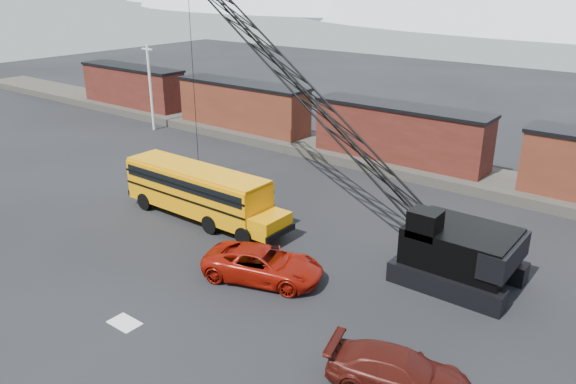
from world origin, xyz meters
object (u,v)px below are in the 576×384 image
object	(u,v)px
school_bus	(201,191)
maroon_suv	(399,372)
crawler_crane	(298,84)
red_pickup	(263,264)

from	to	relation	value
school_bus	maroon_suv	distance (m)	17.75
school_bus	maroon_suv	xyz separation A→B (m)	(16.52, -6.39, -1.04)
maroon_suv	crawler_crane	size ratio (longest dim) A/B	0.22
red_pickup	crawler_crane	world-z (taller)	crawler_crane
school_bus	red_pickup	size ratio (longest dim) A/B	2.00
school_bus	crawler_crane	world-z (taller)	crawler_crane
red_pickup	crawler_crane	xyz separation A→B (m)	(-3.12, 6.94, 7.37)
school_bus	maroon_suv	world-z (taller)	school_bus
maroon_suv	crawler_crane	world-z (taller)	crawler_crane
crawler_crane	red_pickup	bearing A→B (deg)	-65.80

